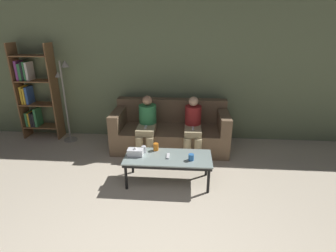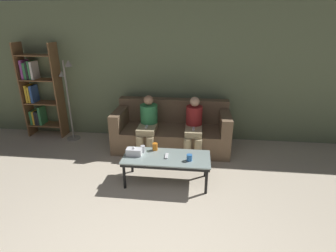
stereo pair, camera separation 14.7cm
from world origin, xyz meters
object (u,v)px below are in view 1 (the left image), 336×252
coffee_table (168,159)px  standing_lamp (65,93)px  seated_person_left_end (147,124)px  tissue_box (135,152)px  couch (171,131)px  cup_near_right (156,147)px  cup_near_left (191,157)px  cup_far_center (144,149)px  seated_person_mid_left (193,125)px  bookshelf (33,93)px  game_remote (168,156)px

coffee_table → standing_lamp: 2.54m
seated_person_left_end → tissue_box: bearing=-91.2°
couch → cup_near_right: size_ratio=18.87×
cup_near_left → tissue_box: tissue_box is taller
couch → cup_near_right: bearing=-98.5°
couch → cup_far_center: (-0.32, -1.10, 0.15)m
cup_near_left → couch: bearing=106.1°
cup_near_left → seated_person_mid_left: size_ratio=0.09×
cup_near_right → tissue_box: tissue_box is taller
cup_near_right → bookshelf: (-2.58, 1.31, 0.45)m
cup_far_center → game_remote: cup_far_center is taller
coffee_table → cup_near_left: 0.35m
cup_near_right → tissue_box: bearing=-144.7°
cup_near_right → game_remote: bearing=-44.4°
standing_lamp → seated_person_left_end: standing_lamp is taller
game_remote → cup_near_right: bearing=135.6°
cup_near_left → bookshelf: bearing=153.1°
coffee_table → seated_person_mid_left: (0.36, 0.97, 0.16)m
tissue_box → standing_lamp: 2.15m
coffee_table → cup_near_right: (-0.20, 0.19, 0.10)m
couch → game_remote: size_ratio=13.91×
cup_near_left → game_remote: 0.34m
cup_near_left → bookshelf: (-3.11, 1.58, 0.46)m
tissue_box → game_remote: 0.47m
cup_near_right → bookshelf: 2.93m
coffee_table → bookshelf: size_ratio=0.66×
coffee_table → seated_person_left_end: (-0.45, 0.98, 0.16)m
cup_near_right → standing_lamp: size_ratio=0.07×
cup_near_right → bookshelf: bookshelf is taller
tissue_box → couch: bearing=70.6°
bookshelf → seated_person_mid_left: size_ratio=1.84×
cup_near_right → seated_person_left_end: size_ratio=0.11×
cup_far_center → standing_lamp: standing_lamp is taller
standing_lamp → coffee_table: bearing=-33.4°
bookshelf → game_remote: bearing=-28.4°
cup_near_left → tissue_box: (-0.80, 0.07, 0.01)m
cup_far_center → bookshelf: (-2.41, 1.39, 0.45)m
coffee_table → cup_near_right: bearing=135.6°
coffee_table → seated_person_left_end: bearing=114.7°
game_remote → standing_lamp: size_ratio=0.09×
tissue_box → standing_lamp: standing_lamp is taller
standing_lamp → cup_far_center: bearing=-36.4°
coffee_table → cup_near_left: (0.33, -0.08, 0.09)m
tissue_box → standing_lamp: size_ratio=0.14×
game_remote → bookshelf: (-2.78, 1.50, 0.49)m
game_remote → standing_lamp: standing_lamp is taller
cup_near_left → cup_far_center: cup_far_center is taller
cup_far_center → seated_person_left_end: 0.88m
couch → coffee_table: 1.21m
cup_near_right → seated_person_mid_left: (0.56, 0.78, 0.06)m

